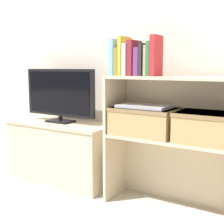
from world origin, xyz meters
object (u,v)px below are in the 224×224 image
at_px(book_maroon, 134,58).
at_px(storage_basket_right, 212,127).
at_px(book_olive, 121,62).
at_px(book_charcoal, 144,60).
at_px(book_skyblue, 116,58).
at_px(book_forest, 152,59).
at_px(tv, 60,94).
at_px(storage_basket_left, 144,120).
at_px(book_crimson, 156,56).
at_px(book_mustard, 125,56).
at_px(book_tan, 148,61).
at_px(book_plum, 140,62).
at_px(book_ivory, 129,60).
at_px(tv_stand, 61,151).
at_px(laptop, 145,106).

xyz_separation_m(book_maroon, storage_basket_right, (0.52, 0.04, -0.42)).
height_order(book_olive, book_charcoal, book_charcoal).
relative_size(book_skyblue, book_forest, 1.11).
distance_m(tv, storage_basket_left, 0.81).
distance_m(book_maroon, storage_basket_right, 0.66).
xyz_separation_m(book_forest, book_crimson, (0.03, -0.00, 0.02)).
bearing_deg(book_mustard, book_forest, 0.00).
relative_size(book_mustard, storage_basket_left, 0.60).
bearing_deg(tv, book_maroon, -6.24).
height_order(book_tan, book_crimson, book_crimson).
bearing_deg(book_tan, book_plum, 180.00).
xyz_separation_m(storage_basket_left, storage_basket_right, (0.46, 0.00, 0.00)).
bearing_deg(book_charcoal, book_plum, 180.00).
relative_size(book_mustard, book_charcoal, 1.24).
height_order(book_olive, book_plum, book_olive).
xyz_separation_m(book_ivory, storage_basket_left, (0.10, 0.04, -0.41)).
distance_m(tv_stand, book_skyblue, 0.97).
bearing_deg(storage_basket_left, book_skyblue, -168.72).
distance_m(tv, book_skyblue, 0.66).
relative_size(book_ivory, book_plum, 1.15).
distance_m(book_charcoal, book_crimson, 0.09).
bearing_deg(book_crimson, book_ivory, 180.00).
height_order(book_maroon, book_charcoal, book_maroon).
height_order(book_maroon, laptop, book_maroon).
xyz_separation_m(book_maroon, book_plum, (0.04, -0.00, -0.02)).
xyz_separation_m(book_ivory, book_tan, (0.14, 0.00, -0.01)).
relative_size(book_ivory, book_tan, 1.08).
bearing_deg(storage_basket_right, laptop, 180.00).
relative_size(book_maroon, book_plum, 1.26).
xyz_separation_m(book_maroon, book_tan, (0.10, -0.00, -0.02)).
bearing_deg(book_plum, book_tan, 0.00).
height_order(book_plum, storage_basket_right, book_plum).
xyz_separation_m(book_olive, book_maroon, (0.11, 0.00, 0.02)).
bearing_deg(tv_stand, storage_basket_left, -2.98).
distance_m(tv_stand, storage_basket_left, 0.87).
height_order(book_skyblue, book_plum, book_skyblue).
height_order(book_skyblue, book_olive, book_skyblue).
bearing_deg(book_plum, book_olive, 180.00).
bearing_deg(book_olive, book_plum, 0.00).
bearing_deg(book_tan, book_olive, 180.00).
xyz_separation_m(book_maroon, book_charcoal, (0.07, -0.00, -0.01)).
relative_size(book_charcoal, laptop, 0.61).
bearing_deg(book_maroon, book_charcoal, -0.00).
xyz_separation_m(book_tan, laptop, (-0.04, 0.04, -0.30)).
relative_size(book_plum, storage_basket_left, 0.42).
bearing_deg(book_skyblue, laptop, 11.28).
relative_size(book_olive, book_ivory, 0.87).
bearing_deg(book_crimson, laptop, 157.34).
height_order(book_plum, book_charcoal, book_charcoal).
xyz_separation_m(book_skyblue, book_maroon, (0.14, 0.00, -0.01)).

